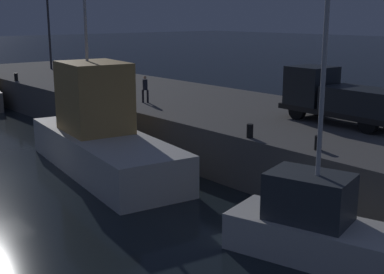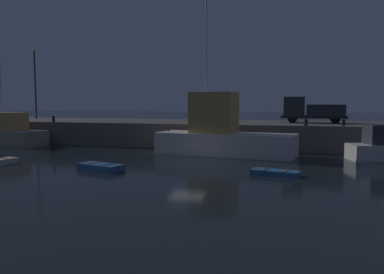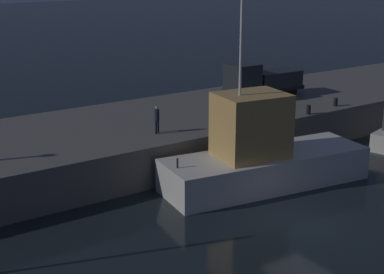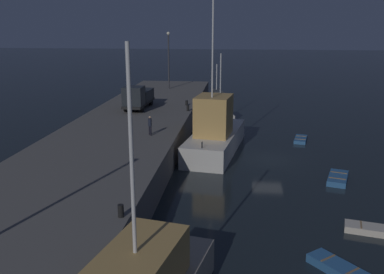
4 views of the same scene
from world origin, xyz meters
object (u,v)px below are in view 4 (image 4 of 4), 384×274
Objects in this scene: rowboat_white_mid at (374,230)px; bollard_central at (187,103)px; rowboat_blue_far at (301,139)px; bollard_west at (188,108)px; utility_truck at (138,97)px; fishing_trawler_red at (215,134)px; fishing_trawler_green at (218,112)px; dinghy_red_small at (338,178)px; fishing_boat_white at (216,100)px; bollard_east at (121,211)px; dinghy_orange_near at (339,269)px; lamp_post_east at (169,56)px; dockworker at (150,124)px.

rowboat_white_mid is 27.21m from bollard_central.
rowboat_blue_far is 11.62m from bollard_west.
bollard_west is at bearing -96.12° from utility_truck.
fishing_trawler_red is at bearing -154.55° from bollard_west.
bollard_central is (-3.38, 3.32, 1.65)m from fishing_trawler_green.
dinghy_red_small is 1.09× the size of rowboat_blue_far.
fishing_boat_white is at bearing 16.26° from rowboat_white_mid.
bollard_central is at bearing -62.55° from utility_truck.
fishing_trawler_red is 23.13× the size of bollard_east.
fishing_trawler_green is at bearing -44.52° from bollard_central.
fishing_trawler_red reaches higher than bollard_east.
rowboat_blue_far is (22.85, -1.25, -0.06)m from dinghy_orange_near.
rowboat_white_mid is 18.77m from rowboat_blue_far.
lamp_post_east is (8.76, 7.30, 5.85)m from fishing_trawler_green.
rowboat_blue_far is 0.47× the size of utility_truck.
bollard_east is at bearing 179.91° from bollard_west.
utility_truck is at bearing 18.25° from dockworker.
rowboat_white_mid is at bearing -163.74° from fishing_boat_white.
bollard_west reaches higher than bollard_central.
dinghy_red_small is 5.51× the size of bollard_west.
utility_truck is 5.43m from bollard_west.
bollard_west is at bearing -170.42° from bollard_central.
dinghy_orange_near is (-40.46, -7.91, -0.56)m from fishing_boat_white.
dockworker is at bearing 174.44° from bollard_central.
utility_truck is at bearing 11.69° from bollard_east.
dinghy_orange_near is at bearing -167.09° from fishing_trawler_green.
utility_truck is (25.33, 15.27, 3.34)m from dinghy_orange_near.
dinghy_orange_near is 0.39× the size of lamp_post_east.
bollard_central is at bearing 20.78° from fishing_trawler_red.
fishing_boat_white is 17.05m from utility_truck.
lamp_post_east is at bearing 31.24° from dinghy_red_small.
bollard_east is (-25.49, -5.27, -0.95)m from utility_truck.
bollard_east is at bearing 134.46° from dinghy_red_small.
fishing_trawler_green is 28.81m from rowboat_white_mid.
dinghy_orange_near is 0.94× the size of rowboat_white_mid.
fishing_boat_white is at bearing 20.08° from dinghy_red_small.
utility_truck reaches higher than rowboat_blue_far.
rowboat_white_mid is at bearing -71.31° from bollard_east.
fishing_trawler_red is 23.76m from lamp_post_east.
fishing_trawler_red reaches higher than rowboat_white_mid.
bollard_central is (23.69, 13.15, 2.39)m from rowboat_white_mid.
lamp_post_east is (21.90, 7.69, 5.07)m from fishing_trawler_red.
rowboat_blue_far is 5.05× the size of bollard_west.
fishing_trawler_red is 18.52m from bollard_east.
utility_truck reaches higher than dockworker.
utility_truck is 10.31× the size of bollard_east.
fishing_trawler_red reaches higher than rowboat_blue_far.
utility_truck reaches higher than rowboat_white_mid.
rowboat_blue_far is 1.88× the size of dockworker.
bollard_east is at bearing 108.69° from rowboat_white_mid.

